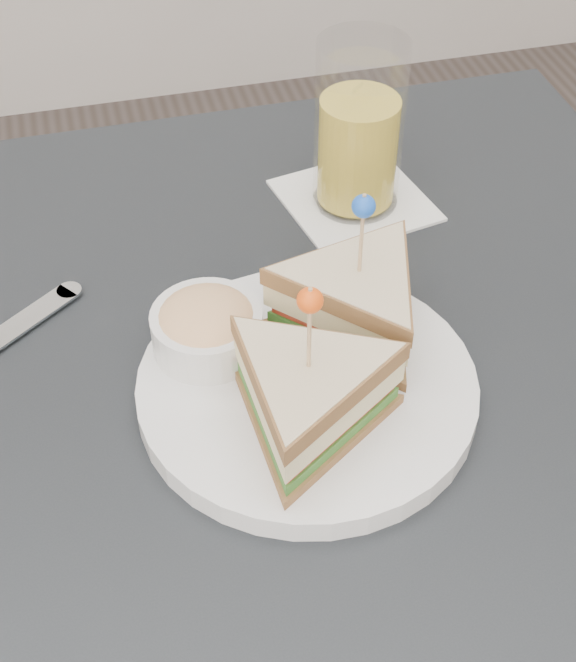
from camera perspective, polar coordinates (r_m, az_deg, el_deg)
The scene contains 3 objects.
table at distance 0.75m, azimuth -0.55°, elevation -7.53°, with size 0.80×0.80×0.75m.
plate_meal at distance 0.66m, azimuth 1.67°, elevation -1.44°, with size 0.28×0.27×0.15m.
drink_set at distance 0.83m, azimuth 4.38°, elevation 11.92°, with size 0.15×0.15×0.16m.
Camera 1 is at (-0.11, -0.45, 1.27)m, focal length 50.00 mm.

